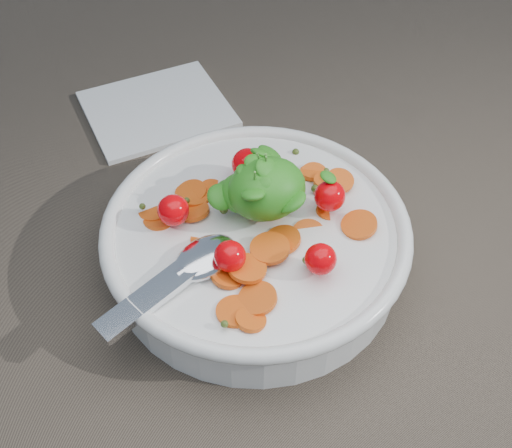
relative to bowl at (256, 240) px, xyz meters
name	(u,v)px	position (x,y,z in m)	size (l,w,h in m)	color
ground	(255,242)	(0.01, 0.03, -0.04)	(6.00, 6.00, 0.00)	brown
bowl	(256,240)	(0.00, 0.00, 0.00)	(0.32, 0.30, 0.13)	white
napkin	(157,109)	(-0.01, 0.28, -0.03)	(0.17, 0.15, 0.01)	white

